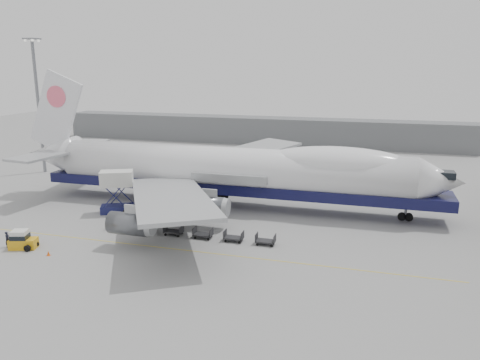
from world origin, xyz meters
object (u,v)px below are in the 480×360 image
(catering_truck, at_px, (117,189))
(airliner, at_px, (233,170))
(baggage_tug, at_px, (22,240))
(ground_worker, at_px, (7,239))

(catering_truck, bearing_deg, airliner, 1.99)
(catering_truck, xyz_separation_m, baggage_tug, (-3.59, -15.18, -2.47))
(airliner, relative_size, baggage_tug, 20.29)
(airliner, distance_m, catering_truck, 16.84)
(airliner, height_order, baggage_tug, airliner)
(ground_worker, bearing_deg, catering_truck, -27.26)
(airliner, height_order, catering_truck, airliner)
(ground_worker, bearing_deg, baggage_tug, -92.74)
(baggage_tug, bearing_deg, airliner, 32.97)
(baggage_tug, height_order, ground_worker, baggage_tug)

